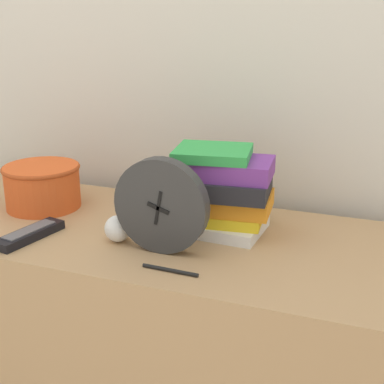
{
  "coord_description": "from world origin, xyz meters",
  "views": [
    {
      "loc": [
        0.57,
        -0.81,
        1.2
      ],
      "look_at": [
        0.17,
        0.24,
        0.83
      ],
      "focal_mm": 50.0,
      "sensor_mm": 36.0,
      "label": 1
    }
  ],
  "objects_px": {
    "basket": "(42,184)",
    "pen": "(170,270)",
    "desk_clock": "(161,206)",
    "tv_remote": "(30,234)",
    "crumpled_paper_ball": "(118,229)",
    "book_stack": "(221,191)"
  },
  "relations": [
    {
      "from": "desk_clock",
      "to": "tv_remote",
      "type": "relative_size",
      "value": 1.15
    },
    {
      "from": "basket",
      "to": "crumpled_paper_ball",
      "type": "xyz_separation_m",
      "value": [
        0.29,
        -0.13,
        -0.03
      ]
    },
    {
      "from": "desk_clock",
      "to": "basket",
      "type": "bearing_deg",
      "value": 160.28
    },
    {
      "from": "basket",
      "to": "pen",
      "type": "distance_m",
      "value": 0.52
    },
    {
      "from": "tv_remote",
      "to": "pen",
      "type": "bearing_deg",
      "value": -6.3
    },
    {
      "from": "book_stack",
      "to": "basket",
      "type": "xyz_separation_m",
      "value": [
        -0.49,
        -0.02,
        -0.04
      ]
    },
    {
      "from": "pen",
      "to": "crumpled_paper_ball",
      "type": "bearing_deg",
      "value": 149.51
    },
    {
      "from": "basket",
      "to": "tv_remote",
      "type": "distance_m",
      "value": 0.22
    },
    {
      "from": "crumpled_paper_ball",
      "to": "pen",
      "type": "bearing_deg",
      "value": -30.49
    },
    {
      "from": "tv_remote",
      "to": "pen",
      "type": "xyz_separation_m",
      "value": [
        0.37,
        -0.04,
        -0.01
      ]
    },
    {
      "from": "desk_clock",
      "to": "tv_remote",
      "type": "bearing_deg",
      "value": -171.83
    },
    {
      "from": "basket",
      "to": "crumpled_paper_ball",
      "type": "distance_m",
      "value": 0.32
    },
    {
      "from": "book_stack",
      "to": "crumpled_paper_ball",
      "type": "bearing_deg",
      "value": -143.35
    },
    {
      "from": "desk_clock",
      "to": "basket",
      "type": "xyz_separation_m",
      "value": [
        -0.41,
        0.15,
        -0.04
      ]
    },
    {
      "from": "desk_clock",
      "to": "book_stack",
      "type": "distance_m",
      "value": 0.18
    },
    {
      "from": "basket",
      "to": "tv_remote",
      "type": "relative_size",
      "value": 1.11
    },
    {
      "from": "basket",
      "to": "crumpled_paper_ball",
      "type": "height_order",
      "value": "basket"
    },
    {
      "from": "desk_clock",
      "to": "tv_remote",
      "type": "xyz_separation_m",
      "value": [
        -0.31,
        -0.04,
        -0.09
      ]
    },
    {
      "from": "desk_clock",
      "to": "pen",
      "type": "bearing_deg",
      "value": -56.72
    },
    {
      "from": "desk_clock",
      "to": "pen",
      "type": "xyz_separation_m",
      "value": [
        0.06,
        -0.09,
        -0.1
      ]
    },
    {
      "from": "crumpled_paper_ball",
      "to": "book_stack",
      "type": "bearing_deg",
      "value": 36.65
    },
    {
      "from": "book_stack",
      "to": "crumpled_paper_ball",
      "type": "xyz_separation_m",
      "value": [
        -0.2,
        -0.15,
        -0.07
      ]
    }
  ]
}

